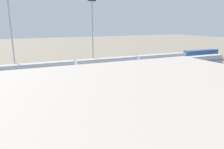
% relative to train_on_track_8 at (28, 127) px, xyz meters
% --- Properties ---
extents(ground_plane, '(400.00, 400.00, 0.00)m').
position_rel_train_on_track_8_xyz_m(ground_plane, '(-19.72, -20.00, -2.00)').
color(ground_plane, '#756B5B').
extents(track_bed_0, '(140.00, 2.80, 0.12)m').
position_rel_train_on_track_8_xyz_m(track_bed_0, '(-19.72, -40.00, -1.94)').
color(track_bed_0, '#3D3833').
rests_on(track_bed_0, ground_plane).
extents(track_bed_1, '(140.00, 2.80, 0.12)m').
position_rel_train_on_track_8_xyz_m(track_bed_1, '(-19.72, -35.00, -1.94)').
color(track_bed_1, '#3D3833').
rests_on(track_bed_1, ground_plane).
extents(track_bed_2, '(140.00, 2.80, 0.12)m').
position_rel_train_on_track_8_xyz_m(track_bed_2, '(-19.72, -30.00, -1.94)').
color(track_bed_2, '#4C443D').
rests_on(track_bed_2, ground_plane).
extents(track_bed_3, '(140.00, 2.80, 0.12)m').
position_rel_train_on_track_8_xyz_m(track_bed_3, '(-19.72, -25.00, -1.94)').
color(track_bed_3, '#3D3833').
rests_on(track_bed_3, ground_plane).
extents(track_bed_4, '(140.00, 2.80, 0.12)m').
position_rel_train_on_track_8_xyz_m(track_bed_4, '(-19.72, -20.00, -1.94)').
color(track_bed_4, '#4C443D').
rests_on(track_bed_4, ground_plane).
extents(track_bed_5, '(140.00, 2.80, 0.12)m').
position_rel_train_on_track_8_xyz_m(track_bed_5, '(-19.72, -15.00, -1.94)').
color(track_bed_5, '#4C443D').
rests_on(track_bed_5, ground_plane).
extents(track_bed_6, '(140.00, 2.80, 0.12)m').
position_rel_train_on_track_8_xyz_m(track_bed_6, '(-19.72, -10.00, -1.94)').
color(track_bed_6, '#3D3833').
rests_on(track_bed_6, ground_plane).
extents(track_bed_7, '(140.00, 2.80, 0.12)m').
position_rel_train_on_track_8_xyz_m(track_bed_7, '(-19.72, -5.00, -1.94)').
color(track_bed_7, '#4C443D').
rests_on(track_bed_7, ground_plane).
extents(track_bed_8, '(140.00, 2.80, 0.12)m').
position_rel_train_on_track_8_xyz_m(track_bed_8, '(-19.72, -0.00, -1.94)').
color(track_bed_8, '#4C443D').
rests_on(track_bed_8, ground_plane).
extents(train_on_track_8, '(71.40, 3.06, 3.80)m').
position_rel_train_on_track_8_xyz_m(train_on_track_8, '(0.00, 0.00, 0.00)').
color(train_on_track_8, silver).
rests_on(train_on_track_8, ground_plane).
extents(train_on_track_3, '(10.00, 3.00, 5.00)m').
position_rel_train_on_track_8_xyz_m(train_on_track_3, '(1.83, -25.00, 0.15)').
color(train_on_track_3, gold).
rests_on(train_on_track_3, ground_plane).
extents(train_on_track_2, '(95.60, 3.06, 3.80)m').
position_rel_train_on_track_8_xyz_m(train_on_track_2, '(-26.78, -30.00, -0.00)').
color(train_on_track_2, '#B7BABF').
rests_on(train_on_track_2, ground_plane).
extents(train_on_track_0, '(139.00, 3.06, 4.40)m').
position_rel_train_on_track_8_xyz_m(train_on_track_0, '(-15.01, -40.00, 0.07)').
color(train_on_track_0, '#285193').
rests_on(train_on_track_0, ground_plane).
extents(train_on_track_5, '(90.60, 3.00, 4.40)m').
position_rel_train_on_track_8_xyz_m(train_on_track_5, '(-4.41, -15.00, 0.09)').
color(train_on_track_5, '#1E6B9E').
rests_on(train_on_track_5, ground_plane).
extents(train_on_track_7, '(95.60, 3.06, 5.00)m').
position_rel_train_on_track_8_xyz_m(train_on_track_7, '(-17.75, -5.00, 0.60)').
color(train_on_track_7, silver).
rests_on(train_on_track_7, ground_plane).
extents(light_mast_0, '(2.80, 0.70, 24.79)m').
position_rel_train_on_track_8_xyz_m(light_mast_0, '(-24.50, -42.24, 14.01)').
color(light_mast_0, '#9EA0A5').
rests_on(light_mast_0, ground_plane).
extents(light_mast_2, '(2.80, 0.70, 30.60)m').
position_rel_train_on_track_8_xyz_m(light_mast_2, '(1.53, -42.48, 17.17)').
color(light_mast_2, '#9EA0A5').
rests_on(light_mast_2, ground_plane).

